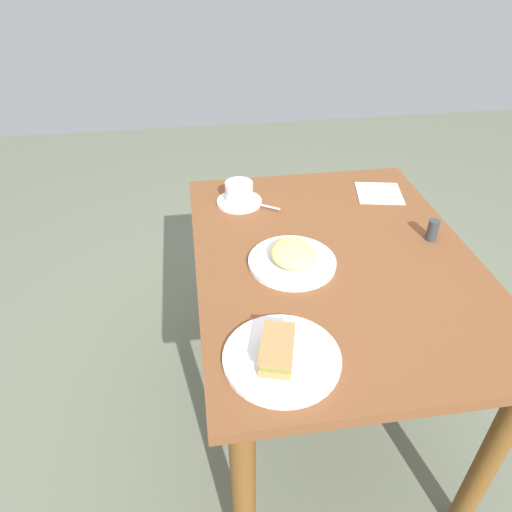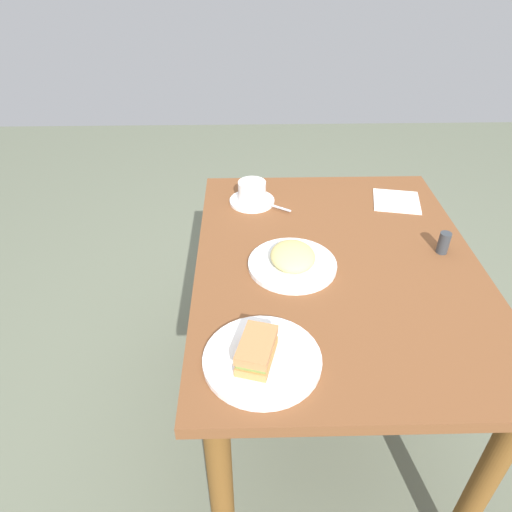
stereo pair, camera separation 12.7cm
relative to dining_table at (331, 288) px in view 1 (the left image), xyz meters
name	(u,v)px [view 1 (the left image)]	position (x,y,z in m)	size (l,w,h in m)	color
ground_plane	(316,412)	(0.00, 0.00, -0.61)	(6.00, 6.00, 0.00)	#656C58
dining_table	(331,288)	(0.00, 0.00, 0.00)	(1.03, 0.79, 0.73)	brown
sandwich_plate	(282,358)	(-0.35, 0.22, 0.12)	(0.26, 0.26, 0.01)	white
sandwich_front	(277,349)	(-0.36, 0.24, 0.16)	(0.13, 0.10, 0.05)	#B67F44
coffee_saucer	(239,202)	(0.34, 0.23, 0.12)	(0.15, 0.15, 0.01)	white
coffee_cup	(239,191)	(0.34, 0.23, 0.16)	(0.12, 0.09, 0.07)	white
spoon	(261,205)	(0.29, 0.17, 0.13)	(0.06, 0.09, 0.01)	silver
side_plate	(292,262)	(-0.02, 0.13, 0.12)	(0.24, 0.24, 0.01)	white
side_food_pile	(293,253)	(-0.02, 0.13, 0.15)	(0.15, 0.12, 0.04)	#D2C172
napkin	(379,193)	(0.33, -0.25, 0.12)	(0.15, 0.15, 0.00)	white
salt_shaker	(433,230)	(0.04, -0.30, 0.15)	(0.03, 0.03, 0.06)	#33383D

